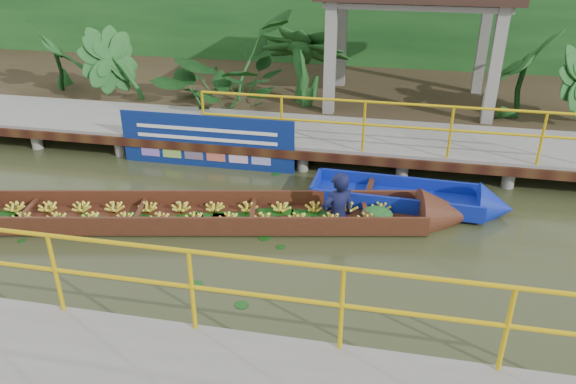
# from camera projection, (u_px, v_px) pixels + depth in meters

# --- Properties ---
(ground) EXTENTS (80.00, 80.00, 0.00)m
(ground) POSITION_uv_depth(u_px,v_px,m) (215.00, 232.00, 9.30)
(ground) COLOR #2C3319
(ground) RESTS_ON ground
(land_strip) EXTENTS (30.00, 8.00, 0.45)m
(land_strip) POSITION_uv_depth(u_px,v_px,m) (297.00, 90.00, 15.76)
(land_strip) COLOR #2E2317
(land_strip) RESTS_ON ground
(far_dock) EXTENTS (16.00, 2.06, 1.66)m
(far_dock) POSITION_uv_depth(u_px,v_px,m) (264.00, 132.00, 12.08)
(far_dock) COLOR slate
(far_dock) RESTS_ON ground
(pavilion) EXTENTS (4.40, 3.00, 3.00)m
(pavilion) POSITION_uv_depth(u_px,v_px,m) (415.00, 3.00, 13.02)
(pavilion) COLOR slate
(pavilion) RESTS_ON ground
(foliage_backdrop) EXTENTS (30.00, 0.80, 4.00)m
(foliage_backdrop) POSITION_uv_depth(u_px,v_px,m) (312.00, 10.00, 17.15)
(foliage_backdrop) COLOR #154219
(foliage_backdrop) RESTS_ON ground
(vendor_boat) EXTENTS (9.50, 2.75, 2.10)m
(vendor_boat) POSITION_uv_depth(u_px,v_px,m) (217.00, 210.00, 9.48)
(vendor_boat) COLOR #3A180F
(vendor_boat) RESTS_ON ground
(moored_blue_boat) EXTENTS (3.54, 1.08, 0.83)m
(moored_blue_boat) POSITION_uv_depth(u_px,v_px,m) (445.00, 203.00, 9.89)
(moored_blue_boat) COLOR #0D2098
(moored_blue_boat) RESTS_ON ground
(blue_banner) EXTENTS (3.63, 0.04, 1.14)m
(blue_banner) POSITION_uv_depth(u_px,v_px,m) (207.00, 142.00, 11.39)
(blue_banner) COLOR navy
(blue_banner) RESTS_ON ground
(tropical_plants) EXTENTS (14.61, 1.61, 2.01)m
(tropical_plants) POSITION_uv_depth(u_px,v_px,m) (292.00, 66.00, 13.23)
(tropical_plants) COLOR #154219
(tropical_plants) RESTS_ON ground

